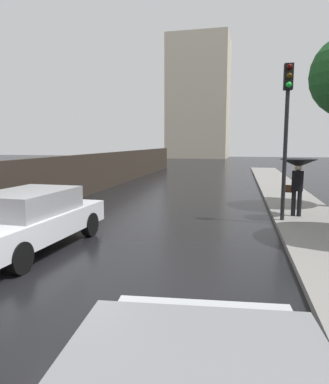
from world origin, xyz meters
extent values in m
plane|color=black|center=(0.00, 0.00, 0.00)|extent=(120.00, 120.00, 0.00)
cube|color=silver|center=(-1.96, 2.07, 0.60)|extent=(2.03, 4.59, 0.55)
cube|color=gray|center=(-1.96, 2.09, 1.14)|extent=(1.70, 2.47, 0.54)
cylinder|color=black|center=(-1.24, 0.54, 0.32)|extent=(0.26, 0.65, 0.64)
cylinder|color=black|center=(-1.06, 3.51, 0.32)|extent=(0.26, 0.65, 0.64)
cylinder|color=black|center=(-2.68, 3.60, 0.32)|extent=(0.26, 0.65, 0.64)
cylinder|color=black|center=(4.82, 6.75, 0.56)|extent=(0.14, 0.14, 0.84)
cylinder|color=black|center=(4.65, 6.78, 0.56)|extent=(0.14, 0.14, 0.84)
cylinder|color=black|center=(4.74, 6.76, 1.30)|extent=(0.36, 0.36, 0.64)
sphere|color=beige|center=(4.74, 6.76, 1.73)|extent=(0.23, 0.23, 0.23)
cube|color=#3F2314|center=(4.48, 6.81, 1.03)|extent=(0.22, 0.14, 0.24)
cylinder|color=#4C4C51|center=(4.74, 6.76, 1.62)|extent=(0.02, 0.02, 0.77)
cone|color=black|center=(4.74, 6.76, 1.87)|extent=(1.17, 1.17, 0.26)
cylinder|color=black|center=(4.23, 6.04, 2.11)|extent=(0.12, 0.12, 3.93)
cube|color=black|center=(4.23, 6.04, 4.45)|extent=(0.26, 0.26, 0.75)
sphere|color=#360503|center=(4.23, 5.87, 4.70)|extent=(0.17, 0.17, 0.17)
sphere|color=#392405|center=(4.23, 5.87, 4.45)|extent=(0.17, 0.17, 0.17)
sphere|color=green|center=(4.23, 5.87, 4.20)|extent=(0.17, 0.17, 0.17)
cube|color=beige|center=(-3.75, 54.19, 9.50)|extent=(9.83, 8.53, 19.00)
camera|label=1|loc=(2.86, -5.48, 2.53)|focal=33.82mm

